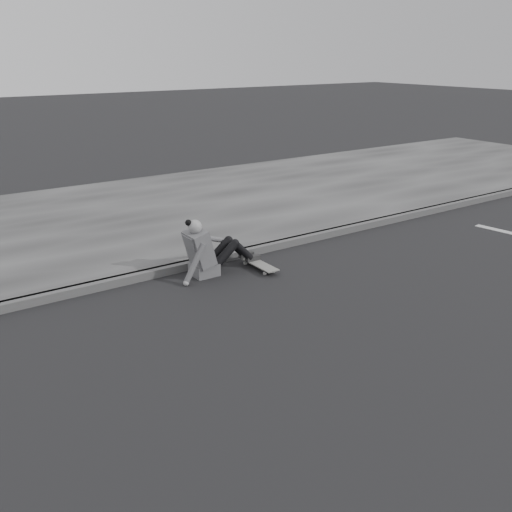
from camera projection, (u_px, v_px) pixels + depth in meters
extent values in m
plane|color=black|center=(424.00, 291.00, 7.80)|extent=(80.00, 80.00, 0.00)
cube|color=#484848|center=(305.00, 239.00, 9.78)|extent=(24.00, 0.16, 0.12)
cube|color=#3E3E3E|center=(215.00, 202.00, 12.12)|extent=(24.00, 6.00, 0.12)
cylinder|color=#A1A09B|center=(265.00, 273.00, 8.35)|extent=(0.03, 0.05, 0.05)
cylinder|color=#A1A09B|center=(273.00, 271.00, 8.43)|extent=(0.03, 0.05, 0.05)
cylinder|color=#A1A09B|center=(245.00, 263.00, 8.75)|extent=(0.03, 0.05, 0.05)
cylinder|color=#A1A09B|center=(253.00, 261.00, 8.83)|extent=(0.03, 0.05, 0.05)
cube|color=#28282B|center=(269.00, 270.00, 8.38)|extent=(0.16, 0.04, 0.03)
cube|color=#28282B|center=(249.00, 260.00, 8.78)|extent=(0.16, 0.04, 0.03)
cube|color=slate|center=(259.00, 264.00, 8.57)|extent=(0.20, 0.78, 0.02)
cube|color=#525254|center=(204.00, 269.00, 8.34)|extent=(0.36, 0.34, 0.18)
cube|color=#525254|center=(199.00, 248.00, 8.18)|extent=(0.37, 0.40, 0.57)
cube|color=#525254|center=(191.00, 242.00, 8.07)|extent=(0.14, 0.30, 0.20)
cylinder|color=gray|center=(196.00, 233.00, 8.08)|extent=(0.09, 0.09, 0.08)
sphere|color=gray|center=(195.00, 227.00, 8.04)|extent=(0.20, 0.20, 0.20)
sphere|color=black|center=(188.00, 223.00, 7.98)|extent=(0.09, 0.09, 0.09)
cylinder|color=black|center=(226.00, 254.00, 8.37)|extent=(0.43, 0.13, 0.39)
cylinder|color=black|center=(219.00, 251.00, 8.51)|extent=(0.43, 0.13, 0.39)
cylinder|color=black|center=(243.00, 251.00, 8.53)|extent=(0.35, 0.11, 0.36)
cylinder|color=black|center=(236.00, 247.00, 8.67)|extent=(0.35, 0.11, 0.36)
sphere|color=black|center=(235.00, 243.00, 8.41)|extent=(0.13, 0.13, 0.13)
sphere|color=black|center=(229.00, 240.00, 8.55)|extent=(0.13, 0.13, 0.13)
cube|color=#262626|center=(253.00, 258.00, 8.68)|extent=(0.24, 0.08, 0.07)
cube|color=#262626|center=(246.00, 255.00, 8.82)|extent=(0.24, 0.08, 0.07)
cylinder|color=#525254|center=(195.00, 264.00, 7.96)|extent=(0.38, 0.08, 0.58)
sphere|color=gray|center=(186.00, 283.00, 7.96)|extent=(0.08, 0.08, 0.08)
cylinder|color=#525254|center=(208.00, 238.00, 8.42)|extent=(0.48, 0.08, 0.21)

